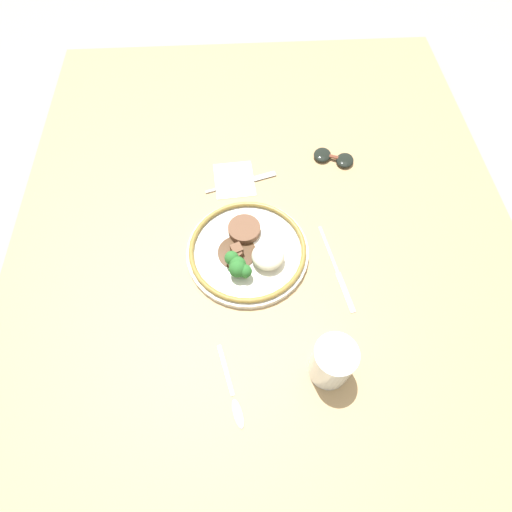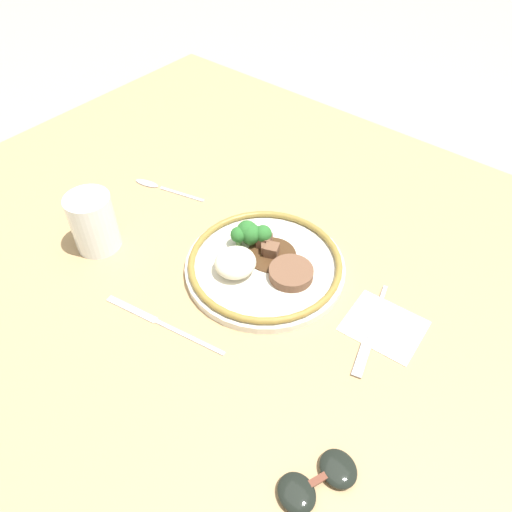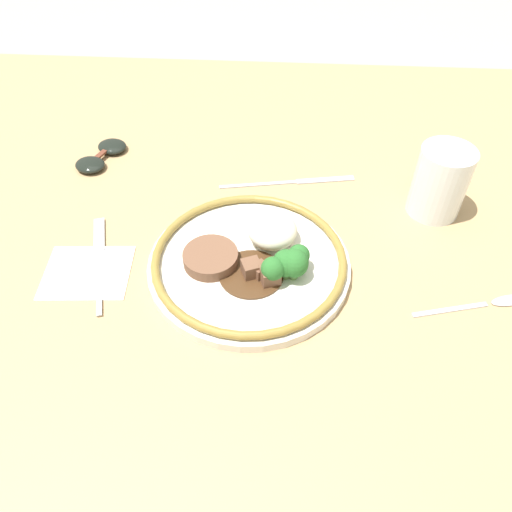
{
  "view_description": "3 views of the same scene",
  "coord_description": "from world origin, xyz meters",
  "px_view_note": "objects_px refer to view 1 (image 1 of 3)",
  "views": [
    {
      "loc": [
        0.53,
        -0.05,
        0.85
      ],
      "look_at": [
        0.07,
        -0.03,
        0.06
      ],
      "focal_mm": 28.0,
      "sensor_mm": 36.0,
      "label": 1
    },
    {
      "loc": [
        -0.34,
        0.44,
        0.7
      ],
      "look_at": [
        0.05,
        -0.03,
        0.08
      ],
      "focal_mm": 35.0,
      "sensor_mm": 36.0,
      "label": 2
    },
    {
      "loc": [
        0.09,
        -0.53,
        0.56
      ],
      "look_at": [
        0.05,
        -0.05,
        0.06
      ],
      "focal_mm": 35.0,
      "sensor_mm": 36.0,
      "label": 3
    }
  ],
  "objects_px": {
    "plate": "(248,251)",
    "knife": "(337,270)",
    "sunglasses": "(334,157)",
    "juice_glass": "(332,363)",
    "spoon": "(235,402)",
    "fork": "(248,181)"
  },
  "relations": [
    {
      "from": "plate",
      "to": "juice_glass",
      "type": "distance_m",
      "value": 0.32
    },
    {
      "from": "juice_glass",
      "to": "spoon",
      "type": "relative_size",
      "value": 0.67
    },
    {
      "from": "juice_glass",
      "to": "spoon",
      "type": "height_order",
      "value": "juice_glass"
    },
    {
      "from": "fork",
      "to": "spoon",
      "type": "relative_size",
      "value": 1.14
    },
    {
      "from": "fork",
      "to": "sunglasses",
      "type": "relative_size",
      "value": 1.55
    },
    {
      "from": "juice_glass",
      "to": "sunglasses",
      "type": "relative_size",
      "value": 0.92
    },
    {
      "from": "plate",
      "to": "knife",
      "type": "bearing_deg",
      "value": 74.94
    },
    {
      "from": "plate",
      "to": "knife",
      "type": "xyz_separation_m",
      "value": [
        0.05,
        0.2,
        -0.02
      ]
    },
    {
      "from": "spoon",
      "to": "plate",
      "type": "bearing_deg",
      "value": 158.46
    },
    {
      "from": "juice_glass",
      "to": "knife",
      "type": "bearing_deg",
      "value": 166.09
    },
    {
      "from": "fork",
      "to": "knife",
      "type": "xyz_separation_m",
      "value": [
        0.28,
        0.19,
        -0.0
      ]
    },
    {
      "from": "plate",
      "to": "sunglasses",
      "type": "distance_m",
      "value": 0.38
    },
    {
      "from": "spoon",
      "to": "sunglasses",
      "type": "relative_size",
      "value": 1.36
    },
    {
      "from": "juice_glass",
      "to": "fork",
      "type": "bearing_deg",
      "value": -164.91
    },
    {
      "from": "knife",
      "to": "sunglasses",
      "type": "xyz_separation_m",
      "value": [
        -0.35,
        0.05,
        0.01
      ]
    },
    {
      "from": "juice_glass",
      "to": "fork",
      "type": "distance_m",
      "value": 0.53
    },
    {
      "from": "juice_glass",
      "to": "sunglasses",
      "type": "distance_m",
      "value": 0.58
    },
    {
      "from": "spoon",
      "to": "knife",
      "type": "bearing_deg",
      "value": 124.24
    },
    {
      "from": "plate",
      "to": "fork",
      "type": "height_order",
      "value": "plate"
    },
    {
      "from": "plate",
      "to": "sunglasses",
      "type": "xyz_separation_m",
      "value": [
        -0.29,
        0.25,
        -0.01
      ]
    },
    {
      "from": "knife",
      "to": "plate",
      "type": "bearing_deg",
      "value": -115.38
    },
    {
      "from": "plate",
      "to": "spoon",
      "type": "height_order",
      "value": "plate"
    }
  ]
}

